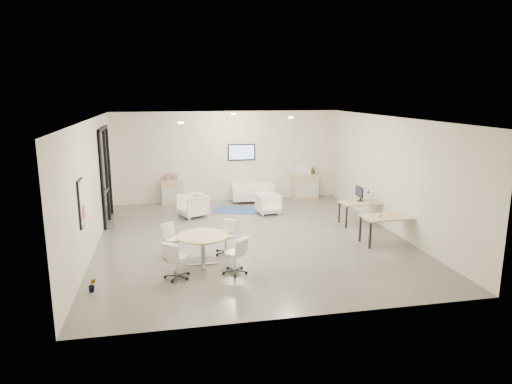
{
  "coord_description": "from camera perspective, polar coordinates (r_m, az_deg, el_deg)",
  "views": [
    {
      "loc": [
        -2.17,
        -11.55,
        3.87
      ],
      "look_at": [
        0.22,
        0.4,
        1.18
      ],
      "focal_mm": 32.0,
      "sensor_mm": 36.0,
      "label": 1
    }
  ],
  "objects": [
    {
      "name": "sideboard_right",
      "position": [
        16.93,
        6.18,
        0.73
      ],
      "size": [
        0.91,
        0.44,
        0.91
      ],
      "color": "#D4B57F",
      "rests_on": "room_shell"
    },
    {
      "name": "plant_floor",
      "position": [
        9.74,
        -19.77,
        -11.33
      ],
      "size": [
        0.2,
        0.31,
        0.13
      ],
      "primitive_type": "imported",
      "rotation": [
        0.0,
        0.0,
        0.14
      ],
      "color": "#3F7F3F",
      "rests_on": "room_shell"
    },
    {
      "name": "glass_door",
      "position": [
        14.36,
        -18.29,
        2.32
      ],
      "size": [
        0.09,
        1.9,
        2.85
      ],
      "color": "black",
      "rests_on": "room_shell"
    },
    {
      "name": "monitor",
      "position": [
        13.9,
        12.82,
        -0.14
      ],
      "size": [
        0.2,
        0.5,
        0.44
      ],
      "color": "black",
      "rests_on": "desk_rear"
    },
    {
      "name": "round_table",
      "position": [
        10.4,
        -6.68,
        -5.83
      ],
      "size": [
        1.17,
        1.17,
        0.71
      ],
      "color": "#D4B57F",
      "rests_on": "room_shell"
    },
    {
      "name": "armchair_right",
      "position": [
        14.7,
        1.55,
        -1.37
      ],
      "size": [
        0.77,
        0.73,
        0.72
      ],
      "primitive_type": "imported",
      "rotation": [
        0.0,
        0.0,
        0.11
      ],
      "color": "white",
      "rests_on": "room_shell"
    },
    {
      "name": "room_shell",
      "position": [
        11.97,
        -0.65,
        1.51
      ],
      "size": [
        9.6,
        10.6,
        4.8
      ],
      "color": "#605E58",
      "rests_on": "ground"
    },
    {
      "name": "ceiling_spots",
      "position": [
        12.56,
        -2.29,
        9.28
      ],
      "size": [
        3.14,
        4.14,
        0.03
      ],
      "color": "#FFEAC6",
      "rests_on": "room_shell"
    },
    {
      "name": "armchair_left",
      "position": [
        14.5,
        -7.96,
        -1.54
      ],
      "size": [
        0.98,
        1.01,
        0.79
      ],
      "primitive_type": "imported",
      "rotation": [
        0.0,
        0.0,
        -1.12
      ],
      "color": "white",
      "rests_on": "room_shell"
    },
    {
      "name": "blue_rug",
      "position": [
        15.22,
        -2.43,
        -2.27
      ],
      "size": [
        1.68,
        1.36,
        0.01
      ],
      "primitive_type": "cube",
      "rotation": [
        0.0,
        0.0,
        -0.31
      ],
      "color": "navy",
      "rests_on": "room_shell"
    },
    {
      "name": "printer",
      "position": [
        16.78,
        5.86,
        2.81
      ],
      "size": [
        0.51,
        0.43,
        0.36
      ],
      "rotation": [
        0.0,
        0.0,
        -0.02
      ],
      "color": "white",
      "rests_on": "sideboard_right"
    },
    {
      "name": "cup",
      "position": [
        12.12,
        15.23,
        -2.72
      ],
      "size": [
        0.13,
        0.11,
        0.12
      ],
      "primitive_type": "imported",
      "rotation": [
        0.0,
        0.0,
        0.09
      ],
      "color": "white",
      "rests_on": "desk_front"
    },
    {
      "name": "desk_rear",
      "position": [
        13.85,
        13.16,
        -1.5
      ],
      "size": [
        1.31,
        0.68,
        0.68
      ],
      "rotation": [
        0.0,
        0.0,
        0.02
      ],
      "color": "#D4B57F",
      "rests_on": "room_shell"
    },
    {
      "name": "artwork",
      "position": [
        10.37,
        -21.0,
        -1.35
      ],
      "size": [
        0.05,
        0.54,
        1.04
      ],
      "color": "black",
      "rests_on": "room_shell"
    },
    {
      "name": "meeting_chairs",
      "position": [
        10.47,
        -6.65,
        -6.95
      ],
      "size": [
        2.09,
        2.09,
        0.82
      ],
      "color": "white",
      "rests_on": "room_shell"
    },
    {
      "name": "books",
      "position": [
        16.09,
        -10.64,
        1.85
      ],
      "size": [
        0.45,
        0.14,
        0.22
      ],
      "color": "red",
      "rests_on": "sideboard_left"
    },
    {
      "name": "plant_cabinet",
      "position": [
        16.92,
        7.17,
        2.66
      ],
      "size": [
        0.28,
        0.31,
        0.22
      ],
      "primitive_type": "imported",
      "rotation": [
        0.0,
        0.0,
        0.11
      ],
      "color": "#3F7F3F",
      "rests_on": "sideboard_right"
    },
    {
      "name": "loveseat",
      "position": [
        16.35,
        -0.38,
        -0.14
      ],
      "size": [
        1.57,
        0.87,
        0.57
      ],
      "rotation": [
        0.0,
        0.0,
        -0.08
      ],
      "color": "white",
      "rests_on": "room_shell"
    },
    {
      "name": "desk_front",
      "position": [
        12.27,
        16.31,
        -3.25
      ],
      "size": [
        1.42,
        0.74,
        0.73
      ],
      "rotation": [
        0.0,
        0.0,
        0.03
      ],
      "color": "#D4B57F",
      "rests_on": "room_shell"
    },
    {
      "name": "sideboard_left",
      "position": [
        16.19,
        -10.43,
        -0.03
      ],
      "size": [
        0.76,
        0.4,
        0.86
      ],
      "color": "#D4B57F",
      "rests_on": "room_shell"
    },
    {
      "name": "wall_tv",
      "position": [
        16.37,
        -1.83,
        5.0
      ],
      "size": [
        0.98,
        0.06,
        0.58
      ],
      "color": "black",
      "rests_on": "room_shell"
    }
  ]
}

